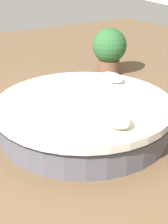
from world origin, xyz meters
The scene contains 5 objects.
ground_plane centered at (0.00, 0.00, 0.00)m, with size 16.00×16.00×0.00m, color brown.
round_bed centered at (0.00, 0.00, 0.26)m, with size 2.72×2.72×0.51m.
throw_pillow_0 centered at (0.88, -0.14, 0.59)m, with size 0.52×0.34×0.17m, color beige.
throw_pillow_1 centered at (-0.40, 0.88, 0.58)m, with size 0.49×0.30×0.15m, color white.
planter centered at (-1.91, 2.02, 0.61)m, with size 0.79×0.79×1.08m.
Camera 1 is at (3.55, -2.45, 2.38)m, focal length 49.57 mm.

